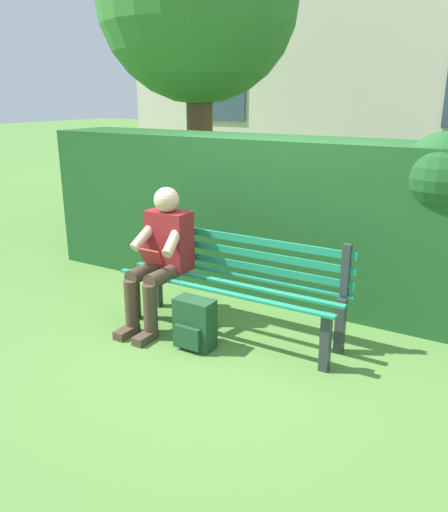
{
  "coord_description": "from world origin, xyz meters",
  "views": [
    {
      "loc": [
        -1.99,
        3.42,
        1.95
      ],
      "look_at": [
        0.0,
        0.1,
        0.72
      ],
      "focal_mm": 35.97,
      "sensor_mm": 36.0,
      "label": 1
    }
  ],
  "objects_px": {
    "park_bench": "(235,280)",
    "backpack": "(195,324)",
    "tree": "(194,6)",
    "person_seated": "(161,254)"
  },
  "relations": [
    {
      "from": "park_bench",
      "to": "tree",
      "type": "distance_m",
      "value": 4.29
    },
    {
      "from": "person_seated",
      "to": "tree",
      "type": "height_order",
      "value": "tree"
    },
    {
      "from": "tree",
      "to": "park_bench",
      "type": "bearing_deg",
      "value": 129.16
    },
    {
      "from": "park_bench",
      "to": "backpack",
      "type": "bearing_deg",
      "value": 73.72
    },
    {
      "from": "person_seated",
      "to": "tree",
      "type": "relative_size",
      "value": 0.27
    },
    {
      "from": "park_bench",
      "to": "backpack",
      "type": "relative_size",
      "value": 4.77
    },
    {
      "from": "park_bench",
      "to": "person_seated",
      "type": "relative_size",
      "value": 1.63
    },
    {
      "from": "tree",
      "to": "backpack",
      "type": "height_order",
      "value": "tree"
    },
    {
      "from": "tree",
      "to": "person_seated",
      "type": "bearing_deg",
      "value": 118.41
    },
    {
      "from": "park_bench",
      "to": "person_seated",
      "type": "bearing_deg",
      "value": 16.11
    }
  ]
}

